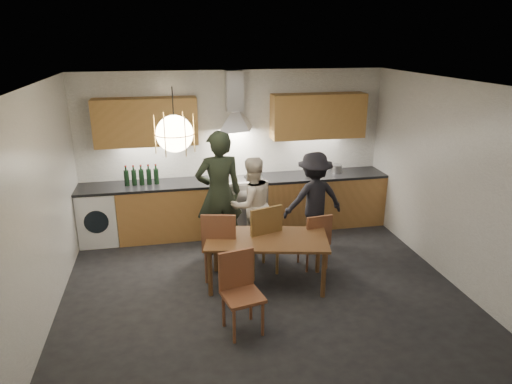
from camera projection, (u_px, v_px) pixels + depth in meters
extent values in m
plane|color=black|center=(262.00, 290.00, 5.87)|extent=(5.00, 5.00, 0.00)
cube|color=white|center=(234.00, 151.00, 7.54)|extent=(5.00, 0.02, 2.60)
cube|color=white|center=(327.00, 293.00, 3.37)|extent=(5.00, 0.02, 2.60)
cube|color=white|center=(40.00, 210.00, 4.98)|extent=(0.02, 4.50, 2.60)
cube|color=white|center=(451.00, 182.00, 5.92)|extent=(0.02, 4.50, 2.60)
cube|color=silver|center=(263.00, 84.00, 5.03)|extent=(5.00, 4.50, 0.02)
cube|color=tan|center=(165.00, 211.00, 7.32)|extent=(1.45, 0.60, 0.86)
cube|color=tan|center=(322.00, 200.00, 7.82)|extent=(2.05, 0.60, 0.86)
cube|color=white|center=(99.00, 216.00, 7.13)|extent=(0.58, 0.58, 0.85)
cube|color=black|center=(144.00, 186.00, 7.12)|extent=(2.05, 0.62, 0.04)
cube|color=black|center=(324.00, 175.00, 7.67)|extent=(2.05, 0.62, 0.04)
cube|color=silver|center=(238.00, 208.00, 7.55)|extent=(0.90, 0.60, 0.80)
cube|color=black|center=(240.00, 215.00, 7.29)|extent=(0.78, 0.02, 0.42)
cube|color=slate|center=(237.00, 183.00, 7.41)|extent=(0.90, 0.60, 0.08)
cube|color=silver|center=(240.00, 184.00, 7.15)|extent=(0.90, 0.08, 0.04)
cube|color=tan|center=(146.00, 122.00, 6.94)|extent=(1.55, 0.35, 0.72)
cube|color=tan|center=(318.00, 116.00, 7.45)|extent=(1.55, 0.35, 0.72)
cube|color=silver|center=(234.00, 91.00, 7.10)|extent=(0.26, 0.22, 0.62)
cylinder|color=black|center=(173.00, 111.00, 4.83)|extent=(0.01, 0.01, 0.50)
sphere|color=#FFE0A5|center=(175.00, 134.00, 4.91)|extent=(0.40, 0.40, 0.40)
torus|color=gold|center=(175.00, 134.00, 4.91)|extent=(0.43, 0.43, 0.01)
cube|color=brown|center=(267.00, 239.00, 5.83)|extent=(1.68, 1.09, 0.03)
cylinder|color=brown|center=(210.00, 273.00, 5.65)|extent=(0.06, 0.06, 0.62)
cylinder|color=brown|center=(216.00, 251.00, 6.26)|extent=(0.06, 0.06, 0.62)
cylinder|color=brown|center=(324.00, 275.00, 5.62)|extent=(0.06, 0.06, 0.62)
cylinder|color=brown|center=(318.00, 252.00, 6.22)|extent=(0.06, 0.06, 0.62)
cube|color=brown|center=(221.00, 245.00, 6.06)|extent=(0.53, 0.53, 0.04)
cube|color=brown|center=(219.00, 233.00, 5.78)|extent=(0.44, 0.14, 0.48)
cylinder|color=brown|center=(236.00, 255.00, 6.30)|extent=(0.04, 0.04, 0.45)
cylinder|color=brown|center=(233.00, 268.00, 5.96)|extent=(0.04, 0.04, 0.45)
cylinder|color=brown|center=(210.00, 255.00, 6.31)|extent=(0.04, 0.04, 0.45)
cylinder|color=brown|center=(206.00, 267.00, 5.97)|extent=(0.04, 0.04, 0.45)
cube|color=brown|center=(259.00, 239.00, 6.18)|extent=(0.58, 0.58, 0.04)
cube|color=brown|center=(267.00, 226.00, 5.92)|extent=(0.45, 0.18, 0.50)
cylinder|color=brown|center=(264.00, 248.00, 6.50)|extent=(0.04, 0.04, 0.47)
cylinder|color=brown|center=(277.00, 258.00, 6.19)|extent=(0.04, 0.04, 0.47)
cylinder|color=brown|center=(240.00, 254.00, 6.33)|extent=(0.04, 0.04, 0.47)
cylinder|color=brown|center=(253.00, 265.00, 6.02)|extent=(0.04, 0.04, 0.47)
cube|color=brown|center=(313.00, 240.00, 6.37)|extent=(0.41, 0.41, 0.04)
cube|color=brown|center=(319.00, 230.00, 6.15)|extent=(0.37, 0.08, 0.40)
cylinder|color=brown|center=(317.00, 247.00, 6.62)|extent=(0.03, 0.03, 0.38)
cylinder|color=brown|center=(327.00, 256.00, 6.35)|extent=(0.03, 0.03, 0.38)
cylinder|color=brown|center=(298.00, 250.00, 6.53)|extent=(0.03, 0.03, 0.38)
cylinder|color=brown|center=(307.00, 260.00, 6.26)|extent=(0.03, 0.03, 0.38)
cube|color=brown|center=(243.00, 296.00, 4.92)|extent=(0.48, 0.48, 0.04)
cube|color=brown|center=(236.00, 269.00, 5.00)|extent=(0.41, 0.12, 0.44)
cylinder|color=brown|center=(234.00, 326.00, 4.79)|extent=(0.03, 0.03, 0.42)
cylinder|color=brown|center=(224.00, 310.00, 5.08)|extent=(0.03, 0.03, 0.42)
cylinder|color=brown|center=(263.00, 319.00, 4.92)|extent=(0.03, 0.03, 0.42)
cylinder|color=brown|center=(251.00, 303.00, 5.20)|extent=(0.03, 0.03, 0.42)
imported|color=black|center=(219.00, 194.00, 6.60)|extent=(0.72, 0.50, 1.86)
imported|color=silver|center=(251.00, 205.00, 6.75)|extent=(0.84, 0.73, 1.46)
imported|color=black|center=(314.00, 199.00, 6.98)|extent=(1.00, 0.65, 1.47)
imported|color=silver|center=(313.00, 174.00, 7.54)|extent=(0.34, 0.34, 0.07)
cylinder|color=#AAAAAD|center=(337.00, 169.00, 7.74)|extent=(0.18, 0.18, 0.12)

